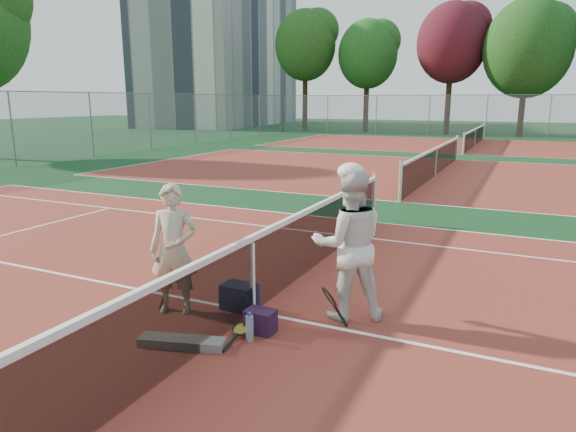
{
  "coord_description": "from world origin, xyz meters",
  "views": [
    {
      "loc": [
        3.02,
        -5.36,
        2.66
      ],
      "look_at": [
        0.0,
        1.05,
        1.05
      ],
      "focal_mm": 32.0,
      "sensor_mm": 36.0,
      "label": 1
    }
  ],
  "objects": [
    {
      "name": "net_cover_canvas",
      "position": [
        -0.25,
        -1.16,
        0.05
      ],
      "size": [
        0.99,
        0.48,
        0.1
      ],
      "primitive_type": "cube",
      "rotation": [
        0.0,
        0.0,
        0.28
      ],
      "color": "#66605C",
      "rests_on": "ground"
    },
    {
      "name": "net_far_a",
      "position": [
        0.0,
        13.5,
        0.51
      ],
      "size": [
        0.1,
        10.98,
        1.02
      ],
      "primitive_type": null,
      "color": "black",
      "rests_on": "ground"
    },
    {
      "name": "net_far_b",
      "position": [
        0.0,
        27.0,
        0.51
      ],
      "size": [
        0.1,
        10.98,
        1.02
      ],
      "primitive_type": null,
      "color": "black",
      "rests_on": "ground"
    },
    {
      "name": "water_bottle",
      "position": [
        0.35,
        -0.71,
        0.15
      ],
      "size": [
        0.09,
        0.09,
        0.3
      ],
      "primitive_type": "cylinder",
      "color": "#C9DEFF",
      "rests_on": "ground"
    },
    {
      "name": "player_b",
      "position": [
        1.13,
        0.39,
        0.94
      ],
      "size": [
        1.14,
        1.07,
        1.87
      ],
      "primitive_type": "imported",
      "rotation": [
        0.0,
        0.0,
        3.66
      ],
      "color": "silver",
      "rests_on": "ground"
    },
    {
      "name": "player_a",
      "position": [
        -0.9,
        -0.39,
        0.83
      ],
      "size": [
        0.7,
        0.58,
        1.66
      ],
      "primitive_type": "imported",
      "rotation": [
        0.0,
        0.0,
        0.35
      ],
      "color": "#B7AB8E",
      "rests_on": "ground"
    },
    {
      "name": "ground",
      "position": [
        0.0,
        0.0,
        0.0
      ],
      "size": [
        130.0,
        130.0,
        0.0
      ],
      "primitive_type": "plane",
      "color": "#0E3418",
      "rests_on": "ground"
    },
    {
      "name": "court_main",
      "position": [
        0.0,
        0.0,
        0.0
      ],
      "size": [
        23.77,
        10.97,
        0.01
      ],
      "primitive_type": "cube",
      "color": "maroon",
      "rests_on": "ground"
    },
    {
      "name": "court_far_a",
      "position": [
        0.0,
        13.5,
        0.0
      ],
      "size": [
        23.77,
        10.97,
        0.01
      ],
      "primitive_type": "cube",
      "color": "maroon",
      "rests_on": "ground"
    },
    {
      "name": "racket_red",
      "position": [
        -1.03,
        -0.33,
        0.29
      ],
      "size": [
        0.36,
        0.35,
        0.57
      ],
      "primitive_type": null,
      "rotation": [
        0.0,
        0.0,
        0.91
      ],
      "color": "maroon",
      "rests_on": "ground"
    },
    {
      "name": "tree_back_3",
      "position": [
        2.18,
        36.52,
        6.24
      ],
      "size": [
        6.09,
        6.09,
        9.76
      ],
      "color": "#382314",
      "rests_on": "ground"
    },
    {
      "name": "tree_back_maroon",
      "position": [
        -3.18,
        37.3,
        6.91
      ],
      "size": [
        5.31,
        5.31,
        9.99
      ],
      "color": "#382314",
      "rests_on": "ground"
    },
    {
      "name": "tree_back_0",
      "position": [
        -15.34,
        37.1,
        7.21
      ],
      "size": [
        5.23,
        5.23,
        10.25
      ],
      "color": "#382314",
      "rests_on": "ground"
    },
    {
      "name": "tree_back_1",
      "position": [
        -10.01,
        37.89,
        6.36
      ],
      "size": [
        4.94,
        4.94,
        9.23
      ],
      "color": "#382314",
      "rests_on": "ground"
    },
    {
      "name": "apartment_block",
      "position": [
        -28.0,
        44.0,
        7.5
      ],
      "size": [
        12.96,
        23.18,
        15.0
      ],
      "primitive_type": "cube",
      "rotation": [
        0.0,
        0.0,
        0.14
      ],
      "color": "beige",
      "rests_on": "ground"
    },
    {
      "name": "sports_bag_purple",
      "position": [
        0.36,
        -0.47,
        0.14
      ],
      "size": [
        0.34,
        0.24,
        0.28
      ],
      "primitive_type": "cube",
      "rotation": [
        0.0,
        0.0,
        -0.02
      ],
      "color": "black",
      "rests_on": "ground"
    },
    {
      "name": "racket_spare",
      "position": [
        0.21,
        -0.63,
        0.06
      ],
      "size": [
        0.3,
        0.61,
        0.12
      ],
      "primitive_type": null,
      "rotation": [
        0.0,
        0.0,
        1.63
      ],
      "color": "black",
      "rests_on": "ground"
    },
    {
      "name": "fence_back",
      "position": [
        0.0,
        34.0,
        1.5
      ],
      "size": [
        32.0,
        0.06,
        3.0
      ],
      "primitive_type": null,
      "color": "slate",
      "rests_on": "ground"
    },
    {
      "name": "racket_black_held",
      "position": [
        1.06,
        -0.07,
        0.27
      ],
      "size": [
        0.42,
        0.42,
        0.53
      ],
      "primitive_type": null,
      "rotation": [
        0.0,
        0.0,
        3.93
      ],
      "color": "black",
      "rests_on": "ground"
    },
    {
      "name": "court_far_b",
      "position": [
        0.0,
        27.0,
        0.0
      ],
      "size": [
        23.77,
        10.97,
        0.01
      ],
      "primitive_type": "cube",
      "color": "maroon",
      "rests_on": "ground"
    },
    {
      "name": "sports_bag_navy",
      "position": [
        -0.2,
        0.0,
        0.17
      ],
      "size": [
        0.45,
        0.32,
        0.34
      ],
      "primitive_type": "cube",
      "rotation": [
        0.0,
        0.0,
        -0.06
      ],
      "color": "black",
      "rests_on": "ground"
    },
    {
      "name": "net_main",
      "position": [
        0.0,
        0.0,
        0.51
      ],
      "size": [
        0.1,
        10.98,
        1.02
      ],
      "primitive_type": null,
      "color": "black",
      "rests_on": "ground"
    }
  ]
}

